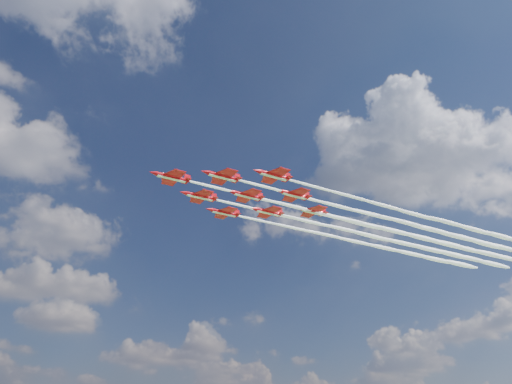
{
  "coord_description": "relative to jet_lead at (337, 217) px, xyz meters",
  "views": [
    {
      "loc": [
        -66.39,
        -107.23,
        22.67
      ],
      "look_at": [
        -0.52,
        2.46,
        83.47
      ],
      "focal_mm": 35.0,
      "sensor_mm": 36.0,
      "label": 1
    }
  ],
  "objects": [
    {
      "name": "jet_lead",
      "position": [
        0.0,
        0.0,
        0.0
      ],
      "size": [
        114.32,
        9.37,
        2.73
      ],
      "rotation": [
        0.0,
        0.0,
        -0.02
      ],
      "color": "red"
    },
    {
      "name": "jet_row4_port",
      "position": [
        32.9,
        -7.52,
        0.0
      ],
      "size": [
        114.32,
        9.37,
        2.73
      ],
      "rotation": [
        0.0,
        0.0,
        -0.02
      ],
      "color": "red"
    },
    {
      "name": "jet_row2_starb",
      "position": [
        11.12,
        6.78,
        0.0
      ],
      "size": [
        114.32,
        9.37,
        2.73
      ],
      "rotation": [
        0.0,
        0.0,
        -0.02
      ],
      "color": "red"
    },
    {
      "name": "jet_row3_port",
      "position": [
        21.78,
        -14.29,
        0.0
      ],
      "size": [
        114.32,
        9.37,
        2.73
      ],
      "rotation": [
        0.0,
        0.0,
        -0.02
      ],
      "color": "red"
    },
    {
      "name": "jet_row3_starb",
      "position": [
        22.25,
        13.55,
        0.0
      ],
      "size": [
        114.32,
        9.37,
        2.73
      ],
      "rotation": [
        0.0,
        0.0,
        -0.02
      ],
      "color": "red"
    },
    {
      "name": "jet_row3_centre",
      "position": [
        22.01,
        -0.37,
        0.0
      ],
      "size": [
        114.32,
        9.37,
        2.73
      ],
      "rotation": [
        0.0,
        0.0,
        -0.02
      ],
      "color": "red"
    },
    {
      "name": "jet_tail",
      "position": [
        44.02,
        -0.74,
        0.0
      ],
      "size": [
        114.32,
        9.37,
        2.73
      ],
      "rotation": [
        0.0,
        0.0,
        -0.02
      ],
      "color": "red"
    },
    {
      "name": "jet_row2_port",
      "position": [
        10.89,
        -7.15,
        0.0
      ],
      "size": [
        114.32,
        9.37,
        2.73
      ],
      "rotation": [
        0.0,
        0.0,
        -0.02
      ],
      "color": "red"
    },
    {
      "name": "jet_row4_starb",
      "position": [
        33.13,
        6.41,
        0.0
      ],
      "size": [
        114.32,
        9.37,
        2.73
      ],
      "rotation": [
        0.0,
        0.0,
        -0.02
      ],
      "color": "red"
    }
  ]
}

